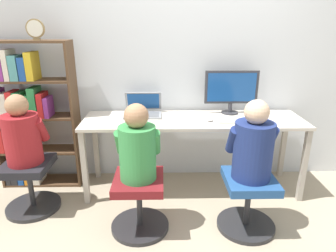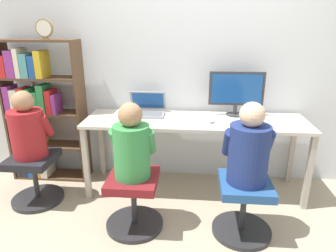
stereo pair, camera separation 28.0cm
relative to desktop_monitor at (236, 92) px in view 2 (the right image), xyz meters
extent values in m
plane|color=tan|center=(-0.40, -0.49, -1.03)|extent=(14.00, 14.00, 0.00)
cube|color=silver|center=(-0.40, 0.18, 0.27)|extent=(10.00, 0.05, 2.60)
cube|color=beige|center=(-0.40, -0.19, -0.26)|extent=(2.19, 0.60, 0.03)
cube|color=#ADA497|center=(-1.46, -0.45, -0.65)|extent=(0.05, 0.05, 0.75)
cube|color=#ADA497|center=(0.65, -0.45, -0.65)|extent=(0.05, 0.05, 0.75)
cube|color=#ADA497|center=(-1.46, 0.07, -0.65)|extent=(0.05, 0.05, 0.75)
cube|color=#ADA497|center=(0.65, 0.07, -0.65)|extent=(0.05, 0.05, 0.75)
cylinder|color=#333338|center=(0.00, 0.00, -0.24)|extent=(0.17, 0.17, 0.01)
cylinder|color=#333338|center=(0.00, 0.00, -0.19)|extent=(0.04, 0.04, 0.09)
cube|color=#333338|center=(0.00, 0.00, 0.03)|extent=(0.55, 0.02, 0.34)
cube|color=#19478C|center=(0.00, -0.01, 0.03)|extent=(0.50, 0.01, 0.29)
cube|color=gray|center=(-0.91, -0.09, -0.24)|extent=(0.38, 0.23, 0.02)
cube|color=slate|center=(-0.91, -0.09, -0.23)|extent=(0.33, 0.18, 0.00)
cube|color=gray|center=(-0.91, 0.07, -0.13)|extent=(0.38, 0.10, 0.21)
cube|color=#19478C|center=(-0.91, 0.06, -0.13)|extent=(0.33, 0.09, 0.18)
cube|color=silver|center=(0.01, -0.28, -0.24)|extent=(0.39, 0.17, 0.02)
cube|color=#BAB8AD|center=(0.01, -0.28, -0.22)|extent=(0.36, 0.14, 0.00)
ellipsoid|color=silver|center=(-0.25, -0.26, -0.23)|extent=(0.06, 0.10, 0.04)
cylinder|color=#262628|center=(0.01, -0.85, -1.01)|extent=(0.50, 0.50, 0.04)
cylinder|color=#262628|center=(0.01, -0.85, -0.80)|extent=(0.05, 0.05, 0.38)
cube|color=#234C84|center=(0.01, -0.85, -0.58)|extent=(0.41, 0.43, 0.07)
cylinder|color=#262628|center=(-0.91, -0.84, -1.01)|extent=(0.50, 0.50, 0.04)
cylinder|color=#262628|center=(-0.91, -0.84, -0.80)|extent=(0.05, 0.05, 0.38)
cube|color=maroon|center=(-0.91, -0.84, -0.58)|extent=(0.41, 0.43, 0.07)
cylinder|color=navy|center=(0.01, -0.85, -0.31)|extent=(0.31, 0.31, 0.47)
sphere|color=beige|center=(0.01, -0.85, 0.02)|extent=(0.19, 0.19, 0.19)
cylinder|color=navy|center=(-0.14, -0.78, -0.24)|extent=(0.09, 0.21, 0.27)
cylinder|color=navy|center=(0.16, -0.78, -0.24)|extent=(0.09, 0.21, 0.27)
cylinder|color=#388C47|center=(-0.91, -0.84, -0.32)|extent=(0.29, 0.29, 0.44)
sphere|color=#A87A56|center=(-0.91, -0.84, -0.01)|extent=(0.19, 0.19, 0.19)
cylinder|color=#388C47|center=(-1.05, -0.78, -0.26)|extent=(0.08, 0.20, 0.25)
cylinder|color=#388C47|center=(-0.77, -0.78, -0.26)|extent=(0.08, 0.20, 0.25)
cube|color=#513823|center=(-2.42, -0.03, -0.26)|extent=(0.02, 0.26, 1.53)
cube|color=#513823|center=(-1.61, -0.03, -0.26)|extent=(0.02, 0.26, 1.53)
cube|color=#513823|center=(-2.02, -0.03, -1.02)|extent=(0.78, 0.25, 0.02)
cube|color=#513823|center=(-2.02, -0.03, -0.64)|extent=(0.78, 0.25, 0.02)
cube|color=#513823|center=(-2.02, -0.03, -0.26)|extent=(0.78, 0.25, 0.02)
cube|color=#513823|center=(-2.02, -0.03, 0.11)|extent=(0.78, 0.25, 0.02)
cube|color=#513823|center=(-2.02, -0.03, 0.49)|extent=(0.78, 0.25, 0.02)
cube|color=#262628|center=(-2.38, -0.07, -0.91)|extent=(0.05, 0.16, 0.20)
cube|color=#262628|center=(-2.31, -0.06, -0.90)|extent=(0.07, 0.19, 0.20)
cube|color=#1E4C9E|center=(-2.24, -0.07, -0.87)|extent=(0.06, 0.16, 0.27)
cube|color=orange|center=(-2.16, -0.08, -0.85)|extent=(0.08, 0.16, 0.30)
cube|color=silver|center=(-2.08, -0.04, -0.85)|extent=(0.08, 0.22, 0.31)
cube|color=red|center=(-2.38, -0.05, -0.51)|extent=(0.05, 0.21, 0.24)
cube|color=red|center=(-2.31, -0.08, -0.53)|extent=(0.08, 0.15, 0.20)
cube|color=gold|center=(-2.23, -0.07, -0.50)|extent=(0.08, 0.17, 0.26)
cube|color=red|center=(-2.16, -0.05, -0.51)|extent=(0.04, 0.20, 0.24)
cube|color=gold|center=(-2.10, -0.06, -0.47)|extent=(0.07, 0.19, 0.31)
cube|color=#8C338C|center=(-2.37, -0.06, -0.11)|extent=(0.07, 0.20, 0.29)
cube|color=silver|center=(-2.29, -0.08, -0.13)|extent=(0.08, 0.15, 0.25)
cube|color=red|center=(-2.22, -0.06, -0.12)|extent=(0.06, 0.20, 0.27)
cube|color=#2D8C47|center=(-2.15, -0.05, -0.12)|extent=(0.07, 0.20, 0.26)
cube|color=#2D8C47|center=(-2.07, -0.07, -0.14)|extent=(0.07, 0.17, 0.23)
cube|color=#2D8C47|center=(-2.00, -0.05, -0.10)|extent=(0.07, 0.20, 0.30)
cube|color=red|center=(-1.92, -0.06, -0.13)|extent=(0.06, 0.19, 0.25)
cube|color=#8C338C|center=(-1.87, -0.06, -0.15)|extent=(0.04, 0.18, 0.20)
cube|color=red|center=(-2.36, -0.05, 0.23)|extent=(0.08, 0.22, 0.22)
cube|color=#8C338C|center=(-2.27, -0.07, 0.26)|extent=(0.09, 0.16, 0.27)
cube|color=silver|center=(-2.20, -0.04, 0.27)|extent=(0.05, 0.22, 0.29)
cube|color=teal|center=(-2.13, -0.05, 0.24)|extent=(0.08, 0.21, 0.24)
cube|color=#1E4C9E|center=(-2.05, -0.05, 0.24)|extent=(0.06, 0.21, 0.22)
cube|color=gold|center=(-1.98, -0.05, 0.26)|extent=(0.07, 0.21, 0.27)
cube|color=olive|center=(-1.88, -0.10, 0.51)|extent=(0.06, 0.03, 0.02)
cylinder|color=olive|center=(-1.88, -0.10, 0.61)|extent=(0.17, 0.02, 0.17)
cylinder|color=silver|center=(-1.88, -0.11, 0.61)|extent=(0.15, 0.00, 0.15)
cylinder|color=#262628|center=(-1.95, -0.53, -1.01)|extent=(0.50, 0.50, 0.04)
cylinder|color=#262628|center=(-1.95, -0.53, -0.80)|extent=(0.05, 0.05, 0.38)
cube|color=black|center=(-1.95, -0.53, -0.58)|extent=(0.41, 0.43, 0.07)
cylinder|color=maroon|center=(-1.95, -0.53, -0.32)|extent=(0.31, 0.31, 0.45)
sphere|color=#A87A56|center=(-1.95, -0.53, -0.01)|extent=(0.19, 0.19, 0.19)
cylinder|color=maroon|center=(-2.10, -0.47, -0.25)|extent=(0.09, 0.20, 0.26)
cylinder|color=maroon|center=(-1.81, -0.47, -0.25)|extent=(0.09, 0.20, 0.26)
camera|label=1|loc=(-0.71, -3.02, 0.66)|focal=32.00mm
camera|label=2|loc=(-0.43, -3.01, 0.66)|focal=32.00mm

